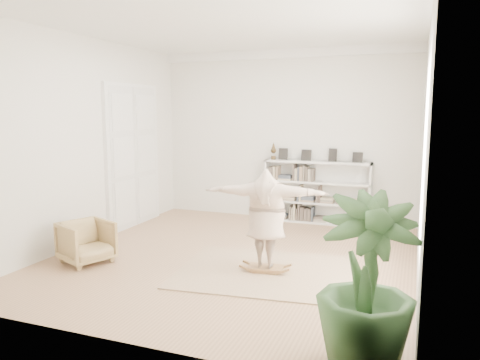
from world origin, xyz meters
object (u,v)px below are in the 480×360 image
(armchair, at_px, (86,242))
(rocker_board, at_px, (266,268))
(bookshelf, at_px, (317,193))
(person, at_px, (266,216))
(houseplant, at_px, (366,281))

(armchair, relative_size, rocker_board, 1.34)
(bookshelf, xyz_separation_m, rocker_board, (-0.05, -3.32, -0.57))
(person, distance_m, houseplant, 2.60)
(person, bearing_deg, rocker_board, -32.96)
(person, bearing_deg, bookshelf, -97.26)
(bookshelf, height_order, armchair, bookshelf)
(bookshelf, height_order, houseplant, bookshelf)
(bookshelf, bearing_deg, houseplant, -73.83)
(rocker_board, bearing_deg, houseplant, -58.31)
(rocker_board, xyz_separation_m, person, (0.00, -0.00, 0.77))
(bookshelf, relative_size, rocker_board, 4.13)
(person, bearing_deg, armchair, 4.88)
(bookshelf, relative_size, armchair, 3.08)
(armchair, distance_m, person, 2.83)
(bookshelf, relative_size, person, 1.25)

